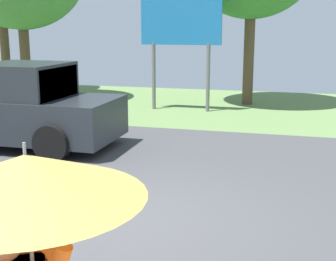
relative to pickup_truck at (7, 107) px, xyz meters
The scene contains 3 objects.
ground_plane 4.15m from the pickup_truck, ahead, with size 40.00×22.00×0.20m.
pickup_truck is the anchor object (origin of this frame).
roadside_billboard 6.33m from the pickup_truck, 63.23° to the left, with size 2.60×0.12×3.50m.
Camera 1 is at (2.29, -5.79, 2.68)m, focal length 49.84 mm.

